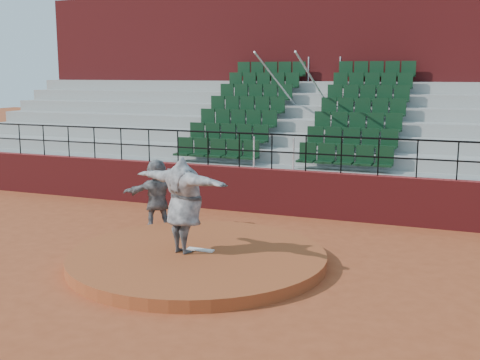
# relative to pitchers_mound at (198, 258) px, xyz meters

# --- Properties ---
(ground) EXTENTS (90.00, 90.00, 0.00)m
(ground) POSITION_rel_pitchers_mound_xyz_m (0.00, 0.00, -0.12)
(ground) COLOR #9F4523
(ground) RESTS_ON ground
(pitchers_mound) EXTENTS (5.50, 5.50, 0.25)m
(pitchers_mound) POSITION_rel_pitchers_mound_xyz_m (0.00, 0.00, 0.00)
(pitchers_mound) COLOR #9F4823
(pitchers_mound) RESTS_ON ground
(pitching_rubber) EXTENTS (0.60, 0.15, 0.03)m
(pitching_rubber) POSITION_rel_pitchers_mound_xyz_m (0.00, 0.15, 0.14)
(pitching_rubber) COLOR white
(pitching_rubber) RESTS_ON pitchers_mound
(boundary_wall) EXTENTS (24.00, 0.30, 1.30)m
(boundary_wall) POSITION_rel_pitchers_mound_xyz_m (0.00, 5.00, 0.53)
(boundary_wall) COLOR maroon
(boundary_wall) RESTS_ON ground
(wall_railing) EXTENTS (24.04, 0.05, 1.03)m
(wall_railing) POSITION_rel_pitchers_mound_xyz_m (0.00, 5.00, 1.90)
(wall_railing) COLOR black
(wall_railing) RESTS_ON boundary_wall
(seating_deck) EXTENTS (24.00, 5.97, 4.63)m
(seating_deck) POSITION_rel_pitchers_mound_xyz_m (0.00, 8.65, 1.31)
(seating_deck) COLOR #989893
(seating_deck) RESTS_ON ground
(press_box_facade) EXTENTS (24.00, 3.00, 7.10)m
(press_box_facade) POSITION_rel_pitchers_mound_xyz_m (0.00, 12.60, 3.43)
(press_box_facade) COLOR maroon
(press_box_facade) RESTS_ON ground
(pitcher) EXTENTS (2.62, 1.42, 2.06)m
(pitcher) POSITION_rel_pitchers_mound_xyz_m (-0.26, -0.09, 1.16)
(pitcher) COLOR black
(pitcher) RESTS_ON pitchers_mound
(fielder) EXTENTS (1.68, 1.48, 1.84)m
(fielder) POSITION_rel_pitchers_mound_xyz_m (-2.24, 2.29, 0.80)
(fielder) COLOR black
(fielder) RESTS_ON ground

